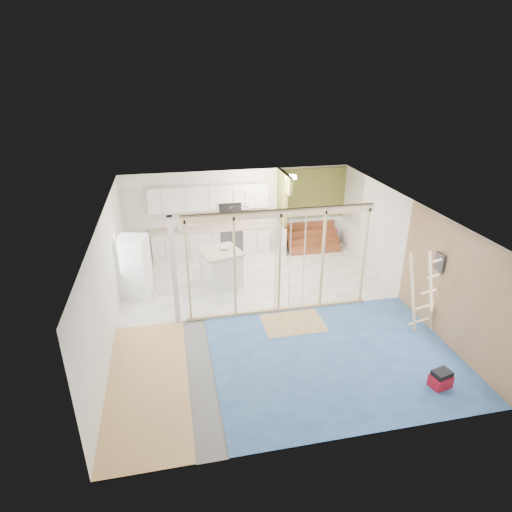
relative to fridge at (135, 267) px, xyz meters
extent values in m
cube|color=slate|center=(3.07, -1.53, -0.81)|extent=(7.00, 8.00, 0.01)
cube|color=silver|center=(3.07, -1.53, 1.79)|extent=(7.00, 8.00, 0.01)
cube|color=white|center=(3.07, 2.47, 0.49)|extent=(7.00, 0.01, 2.60)
cube|color=white|center=(3.07, -5.53, 0.49)|extent=(7.00, 0.01, 2.60)
cube|color=white|center=(-0.43, -1.53, 0.49)|extent=(0.01, 8.00, 2.60)
cube|color=white|center=(6.57, -1.53, 0.49)|extent=(0.01, 8.00, 2.60)
cube|color=silver|center=(3.07, 0.47, -0.80)|extent=(7.00, 4.00, 0.02)
cube|color=#4C82B9|center=(4.07, -3.53, -0.80)|extent=(5.00, 4.00, 0.02)
cube|color=tan|center=(0.32, -3.53, -0.80)|extent=(1.50, 4.00, 0.02)
cube|color=tan|center=(3.57, -2.13, -0.79)|extent=(1.40, 1.00, 0.01)
cube|color=#D3B681|center=(3.37, -1.53, 1.69)|extent=(4.40, 0.09, 0.18)
cube|color=#D3B681|center=(3.37, -1.53, -0.76)|extent=(4.40, 0.09, 0.06)
cube|color=silver|center=(0.97, -1.53, 0.49)|extent=(0.12, 0.14, 2.60)
cube|color=#D3B681|center=(1.27, -1.53, 0.49)|extent=(0.04, 0.09, 2.40)
cube|color=#D3B681|center=(2.32, -1.53, 0.49)|extent=(0.04, 0.09, 2.40)
cube|color=#D3B681|center=(3.37, -1.53, 0.49)|extent=(0.05, 0.09, 2.40)
cube|color=#D3B681|center=(4.42, -1.53, 0.49)|extent=(0.04, 0.09, 2.40)
cube|color=#D3B681|center=(5.47, -1.53, 0.49)|extent=(0.04, 0.09, 2.40)
cylinder|color=silver|center=(3.27, -1.56, 0.41)|extent=(0.02, 0.02, 2.35)
cylinder|color=silver|center=(3.97, -1.51, 0.41)|extent=(0.02, 0.02, 2.35)
cylinder|color=silver|center=(3.62, -1.53, 0.41)|extent=(0.02, 0.02, 2.35)
cube|color=white|center=(2.17, 2.17, -0.37)|extent=(3.60, 0.60, 0.88)
cube|color=#C4AE99|center=(2.17, 2.17, 0.10)|extent=(3.66, 0.64, 0.05)
cube|color=white|center=(-0.13, 1.07, -0.37)|extent=(0.60, 1.60, 0.88)
cube|color=#C4AE99|center=(-0.13, 1.07, 0.10)|extent=(0.64, 1.64, 0.05)
cube|color=white|center=(2.17, 2.29, 1.04)|extent=(3.60, 0.34, 0.75)
cube|color=silver|center=(2.77, 2.25, 0.74)|extent=(0.72, 0.38, 0.36)
cube|color=black|center=(2.77, 2.06, 0.74)|extent=(0.68, 0.02, 0.30)
cube|color=olive|center=(4.37, 2.02, 0.99)|extent=(0.10, 0.90, 1.60)
cube|color=white|center=(4.37, 2.02, -0.36)|extent=(0.10, 0.90, 0.90)
cube|color=olive|center=(4.37, 1.32, 1.54)|extent=(0.10, 0.50, 0.50)
cube|color=olive|center=(5.47, 2.44, 0.94)|extent=(2.20, 0.04, 1.60)
cube|color=white|center=(5.47, 2.44, -0.36)|extent=(2.20, 0.04, 0.90)
cube|color=brown|center=(5.42, 1.67, -0.71)|extent=(1.70, 0.26, 0.20)
cube|color=brown|center=(5.42, 1.93, -0.51)|extent=(1.70, 0.26, 0.20)
cube|color=brown|center=(5.42, 2.19, -0.31)|extent=(1.70, 0.26, 0.20)
cube|color=brown|center=(5.42, 2.45, -0.11)|extent=(1.70, 0.26, 0.20)
torus|color=black|center=(2.77, 0.37, 1.24)|extent=(0.52, 0.52, 0.02)
cylinder|color=black|center=(2.62, 0.37, 1.49)|extent=(0.01, 0.01, 0.50)
cylinder|color=black|center=(2.92, 0.37, 1.49)|extent=(0.01, 0.01, 0.50)
cylinder|color=#3B3A3F|center=(2.67, 0.27, 1.09)|extent=(0.14, 0.14, 0.14)
cylinder|color=#3B3A3F|center=(2.89, 0.47, 1.11)|extent=(0.12, 0.12, 0.12)
cube|color=#A7825B|center=(6.55, -3.53, 0.49)|extent=(0.02, 4.00, 2.60)
cube|color=#3B3A3F|center=(6.50, -2.93, 0.84)|extent=(0.04, 0.30, 0.40)
cylinder|color=#FFEABF|center=(4.47, 1.47, 1.73)|extent=(0.32, 0.32, 0.08)
cube|color=white|center=(-0.01, 0.00, 0.00)|extent=(0.85, 0.83, 1.61)
cube|color=#3B3A3F|center=(0.33, 0.00, 0.00)|extent=(0.18, 0.63, 1.58)
cube|color=silver|center=(2.21, 0.15, -0.35)|extent=(1.12, 1.12, 0.92)
cube|color=#C4AE99|center=(2.21, 0.15, 0.16)|extent=(1.25, 1.25, 0.05)
imported|color=silver|center=(2.36, 0.25, 0.22)|extent=(0.34, 0.34, 0.06)
imported|color=silver|center=(1.23, 2.09, 0.28)|extent=(0.16, 0.16, 0.31)
imported|color=white|center=(3.77, 2.17, 0.21)|extent=(0.08, 0.08, 0.17)
cube|color=maroon|center=(5.63, -4.74, -0.67)|extent=(0.43, 0.36, 0.26)
cube|color=black|center=(5.63, -4.74, -0.50)|extent=(0.38, 0.32, 0.09)
cube|color=beige|center=(5.94, -3.02, 0.19)|extent=(0.47, 0.04, 1.95)
cube|color=beige|center=(6.37, -3.02, 0.19)|extent=(0.47, 0.04, 1.95)
cube|color=beige|center=(6.21, -3.02, -0.54)|extent=(0.47, 0.04, 0.13)
cube|color=beige|center=(6.28, -3.02, -0.16)|extent=(0.47, 0.04, 0.13)
cube|color=beige|center=(6.36, -3.02, 0.21)|extent=(0.47, 0.04, 0.13)
cube|color=beige|center=(6.44, -3.02, 0.59)|extent=(0.47, 0.04, 0.13)
cube|color=beige|center=(6.52, -3.02, 0.96)|extent=(0.47, 0.04, 0.13)
camera|label=1|loc=(1.02, -10.18, 4.65)|focal=30.00mm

